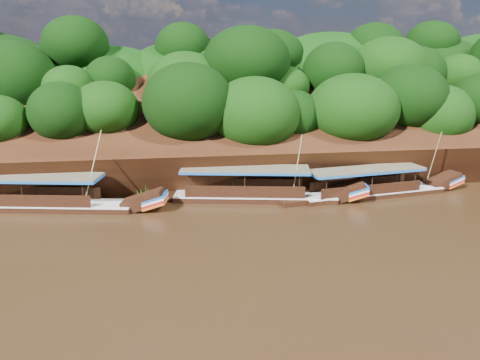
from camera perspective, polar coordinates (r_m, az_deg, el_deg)
name	(u,v)px	position (r m, az deg, el deg)	size (l,w,h in m)	color
ground	(247,235)	(31.60, 0.86, -6.67)	(160.00, 160.00, 0.00)	black
riverbank	(214,145)	(52.83, -3.22, 4.29)	(120.00, 30.06, 19.40)	black
boat_0	(381,189)	(41.87, 16.79, -1.06)	(15.37, 4.37, 5.99)	black
boat_1	(265,193)	(38.80, 3.06, -1.58)	(15.98, 5.19, 6.18)	black
boat_2	(53,202)	(39.34, -21.88, -2.46)	(17.12, 5.40, 6.71)	black
reeds	(188,186)	(40.03, -6.35, -0.73)	(49.90, 2.16, 1.97)	#205B16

